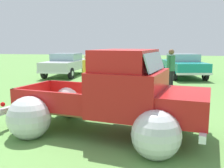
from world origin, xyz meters
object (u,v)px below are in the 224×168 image
at_px(show_car_2, 183,65).
at_px(spectator_0, 87,71).
at_px(vintage_pickup_truck, 118,101).
at_px(show_car_1, 128,64).
at_px(lane_cone_0, 81,93).
at_px(spectator_1, 171,67).
at_px(show_car_0, 66,64).

height_order(show_car_2, spectator_0, spectator_0).
bearing_deg(vintage_pickup_truck, spectator_0, 124.79).
distance_m(show_car_1, show_car_2, 3.34).
relative_size(show_car_2, lane_cone_0, 7.20).
xyz_separation_m(spectator_0, spectator_1, (3.47, 1.05, 0.13)).
relative_size(vintage_pickup_truck, lane_cone_0, 7.75).
relative_size(spectator_0, spectator_1, 0.89).
bearing_deg(show_car_1, spectator_1, 11.92).
relative_size(spectator_0, lane_cone_0, 2.55).
bearing_deg(show_car_1, lane_cone_0, -21.71).
xyz_separation_m(vintage_pickup_truck, show_car_1, (-1.09, 10.33, 0.03)).
relative_size(show_car_0, spectator_1, 2.53).
height_order(show_car_1, spectator_1, spectator_1).
distance_m(spectator_0, spectator_1, 3.63).
distance_m(show_car_0, show_car_1, 3.98).
height_order(spectator_1, lane_cone_0, spectator_1).
distance_m(show_car_0, spectator_1, 7.69).
bearing_deg(show_car_0, vintage_pickup_truck, 25.66).
bearing_deg(show_car_0, spectator_0, 27.80).
relative_size(show_car_0, lane_cone_0, 7.28).
distance_m(spectator_1, lane_cone_0, 4.27).
bearing_deg(spectator_1, show_car_2, -68.65).
xyz_separation_m(vintage_pickup_truck, show_car_2, (2.24, 10.60, 0.03)).
height_order(show_car_0, spectator_1, spectator_1).
height_order(spectator_0, spectator_1, spectator_1).
bearing_deg(spectator_0, lane_cone_0, -71.08).
xyz_separation_m(show_car_1, show_car_2, (3.33, 0.26, 0.00)).
height_order(show_car_0, show_car_1, same).
xyz_separation_m(vintage_pickup_truck, lane_cone_0, (-1.81, 2.98, -0.45)).
xyz_separation_m(vintage_pickup_truck, spectator_0, (-2.13, 4.71, 0.15)).
height_order(vintage_pickup_truck, show_car_1, vintage_pickup_truck).
bearing_deg(show_car_0, show_car_2, 93.46).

